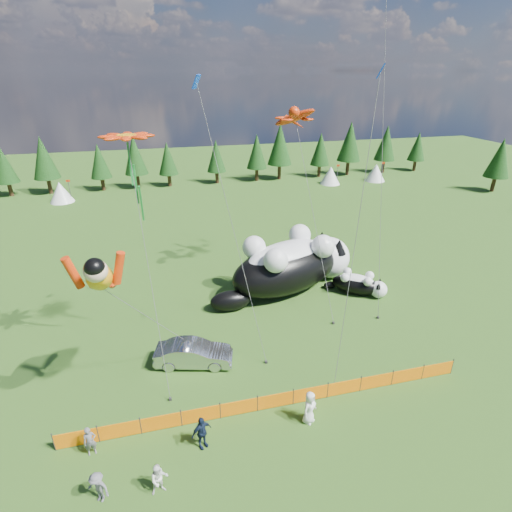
% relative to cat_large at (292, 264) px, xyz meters
% --- Properties ---
extents(ground, '(160.00, 160.00, 0.00)m').
position_rel_cat_large_xyz_m(ground, '(-5.06, -9.23, -2.29)').
color(ground, '#12370A').
rests_on(ground, ground).
extents(safety_fence, '(22.06, 0.06, 1.10)m').
position_rel_cat_large_xyz_m(safety_fence, '(-5.06, -12.23, -1.79)').
color(safety_fence, '#262626').
rests_on(safety_fence, ground).
extents(tree_line, '(90.00, 4.00, 8.00)m').
position_rel_cat_large_xyz_m(tree_line, '(-5.06, 35.77, 1.71)').
color(tree_line, black).
rests_on(tree_line, ground).
extents(festival_tents, '(50.00, 3.20, 2.80)m').
position_rel_cat_large_xyz_m(festival_tents, '(5.94, 30.77, -0.89)').
color(festival_tents, white).
rests_on(festival_tents, ground).
extents(cat_large, '(12.91, 7.78, 4.82)m').
position_rel_cat_large_xyz_m(cat_large, '(0.00, 0.00, 0.00)').
color(cat_large, black).
rests_on(cat_large, ground).
extents(cat_small, '(4.45, 3.72, 1.85)m').
position_rel_cat_large_xyz_m(cat_small, '(5.00, -2.13, -1.41)').
color(cat_small, black).
rests_on(cat_small, ground).
extents(car, '(4.99, 2.77, 1.56)m').
position_rel_cat_large_xyz_m(car, '(-8.93, -7.59, -1.51)').
color(car, '#B7B8BC').
rests_on(car, ground).
extents(spectator_a, '(0.65, 0.50, 1.59)m').
position_rel_cat_large_xyz_m(spectator_a, '(-14.33, -12.83, -1.50)').
color(spectator_a, slate).
rests_on(spectator_a, ground).
extents(spectator_b, '(0.83, 0.57, 1.58)m').
position_rel_cat_large_xyz_m(spectator_b, '(-11.23, -15.57, -1.50)').
color(spectator_b, white).
rests_on(spectator_b, ground).
extents(spectator_c, '(1.20, 0.95, 1.83)m').
position_rel_cat_large_xyz_m(spectator_c, '(-9.19, -13.71, -1.38)').
color(spectator_c, '#131D34').
rests_on(spectator_c, ground).
extents(spectator_d, '(1.14, 0.99, 1.57)m').
position_rel_cat_large_xyz_m(spectator_d, '(-13.72, -15.33, -1.50)').
color(spectator_d, slate).
rests_on(spectator_d, ground).
extents(spectator_e, '(1.10, 1.03, 1.89)m').
position_rel_cat_large_xyz_m(spectator_e, '(-3.65, -13.53, -1.35)').
color(spectator_e, white).
rests_on(spectator_e, ground).
extents(superhero_kite, '(6.78, 5.79, 10.48)m').
position_rel_cat_large_xyz_m(superhero_kite, '(-13.11, -9.68, 5.43)').
color(superhero_kite, '#F39F0C').
rests_on(superhero_kite, ground).
extents(gecko_kite, '(5.29, 11.26, 15.56)m').
position_rel_cat_large_xyz_m(gecko_kite, '(0.56, 2.53, 11.04)').
color(gecko_kite, red).
rests_on(gecko_kite, ground).
extents(flower_kite, '(3.14, 5.66, 14.07)m').
position_rel_cat_large_xyz_m(flower_kite, '(-11.25, -6.30, 11.15)').
color(flower_kite, red).
rests_on(flower_kite, ground).
extents(diamond_kite_a, '(3.27, 4.65, 17.02)m').
position_rel_cat_large_xyz_m(diamond_kite_a, '(-7.32, -4.76, 12.96)').
color(diamond_kite_a, blue).
rests_on(diamond_kite_a, ground).
extents(diamond_kite_c, '(2.26, 2.81, 17.24)m').
position_rel_cat_large_xyz_m(diamond_kite_c, '(0.19, -9.84, 13.21)').
color(diamond_kite_c, blue).
rests_on(diamond_kite_c, ground).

